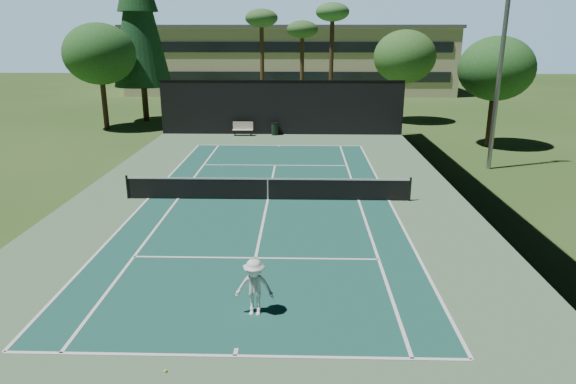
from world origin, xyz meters
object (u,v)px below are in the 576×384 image
(player, at_px, (254,287))
(tennis_ball_c, at_px, (273,185))
(park_bench, at_px, (243,128))
(tennis_net, at_px, (268,188))
(tennis_ball_d, at_px, (222,167))
(trash_bin, at_px, (275,129))
(tennis_ball_b, at_px, (261,179))
(tennis_ball_a, at_px, (166,371))

(player, relative_size, tennis_ball_c, 20.99)
(park_bench, bearing_deg, tennis_net, -79.57)
(tennis_ball_d, height_order, trash_bin, trash_bin)
(tennis_net, bearing_deg, player, -88.27)
(tennis_ball_b, bearing_deg, trash_bin, 89.69)
(tennis_ball_d, bearing_deg, player, -78.27)
(tennis_net, bearing_deg, tennis_ball_a, -96.70)
(player, bearing_deg, tennis_net, 95.84)
(tennis_ball_c, bearing_deg, trash_bin, 92.62)
(tennis_net, bearing_deg, trash_bin, 91.78)
(tennis_ball_a, relative_size, park_bench, 0.05)
(tennis_ball_a, height_order, tennis_ball_d, tennis_ball_a)
(tennis_ball_b, height_order, tennis_ball_d, tennis_ball_d)
(tennis_ball_a, height_order, park_bench, park_bench)
(tennis_ball_c, relative_size, trash_bin, 0.08)
(tennis_ball_d, bearing_deg, park_bench, 89.11)
(tennis_ball_a, relative_size, trash_bin, 0.08)
(tennis_net, distance_m, tennis_ball_d, 6.62)
(tennis_ball_c, xyz_separation_m, tennis_ball_d, (-3.12, 3.56, -0.00))
(tennis_ball_d, bearing_deg, tennis_net, -63.03)
(trash_bin, bearing_deg, tennis_net, -88.22)
(trash_bin, bearing_deg, park_bench, -173.34)
(tennis_ball_a, relative_size, tennis_ball_c, 0.99)
(tennis_ball_a, xyz_separation_m, tennis_ball_d, (-1.52, 18.39, -0.00))
(tennis_net, height_order, player, player)
(tennis_ball_b, relative_size, tennis_ball_d, 0.91)
(tennis_net, distance_m, park_bench, 15.71)
(tennis_ball_b, bearing_deg, tennis_net, -80.67)
(park_bench, xyz_separation_m, trash_bin, (2.35, 0.27, -0.07))
(tennis_ball_c, bearing_deg, tennis_ball_a, -96.13)
(tennis_ball_d, relative_size, park_bench, 0.04)
(tennis_ball_c, distance_m, tennis_ball_d, 4.73)
(tennis_net, height_order, tennis_ball_c, tennis_net)
(tennis_net, relative_size, trash_bin, 13.65)
(tennis_ball_c, bearing_deg, park_bench, 102.73)
(player, distance_m, tennis_ball_a, 3.18)
(tennis_net, xyz_separation_m, tennis_ball_a, (-1.47, -12.51, -0.52))
(tennis_ball_b, bearing_deg, tennis_ball_a, -93.29)
(tennis_ball_b, relative_size, trash_bin, 0.06)
(tennis_ball_a, xyz_separation_m, trash_bin, (0.98, 28.24, 0.44))
(tennis_net, xyz_separation_m, trash_bin, (-0.49, 15.73, -0.08))
(tennis_ball_a, distance_m, tennis_ball_d, 18.45)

